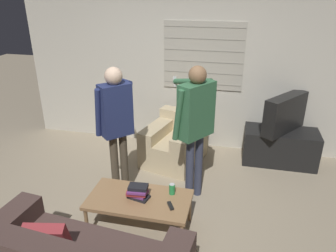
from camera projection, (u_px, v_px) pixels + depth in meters
ground_plane at (147, 215)px, 3.94m from camera, size 16.00×16.00×0.00m
wall_back at (181, 70)px, 5.22m from camera, size 5.20×0.08×2.55m
armchair_beige at (175, 143)px, 5.03m from camera, size 0.96×1.06×0.72m
coffee_table at (139, 201)px, 3.59m from camera, size 1.13×0.59×0.41m
tv_stand at (280, 147)px, 4.99m from camera, size 1.08×0.50×0.53m
tv at (285, 114)px, 4.77m from camera, size 0.66×0.79×0.55m
person_left_standing at (116, 118)px, 3.94m from camera, size 0.52×0.80×1.69m
person_right_standing at (195, 118)px, 3.84m from camera, size 0.61×0.83×1.73m
book_stack at (138, 191)px, 3.55m from camera, size 0.26×0.21×0.16m
soda_can at (172, 189)px, 3.62m from camera, size 0.07×0.07×0.13m
spare_remote at (170, 206)px, 3.43m from camera, size 0.10×0.13×0.02m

